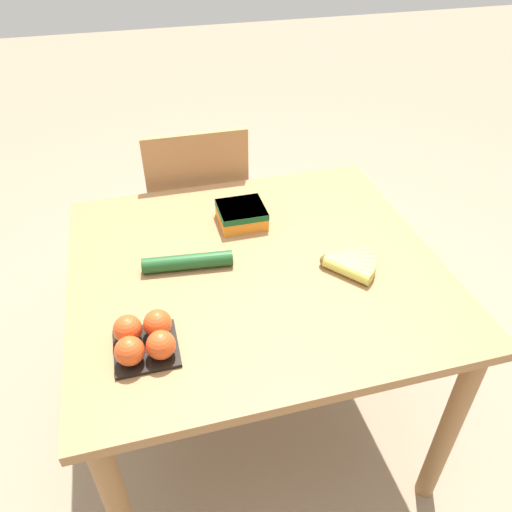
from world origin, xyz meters
name	(u,v)px	position (x,y,z in m)	size (l,w,h in m)	color
ground_plane	(256,415)	(0.00, 0.00, 0.00)	(12.00, 12.00, 0.00)	gray
dining_table	(256,291)	(0.00, 0.00, 0.65)	(1.08, 0.99, 0.75)	#9E7044
chair	(198,221)	(-0.08, 0.67, 0.49)	(0.42, 0.40, 0.94)	#A87547
banana_bunch	(349,263)	(0.25, -0.09, 0.77)	(0.16, 0.15, 0.04)	brown
tomato_pack	(144,338)	(-0.34, -0.25, 0.79)	(0.15, 0.15, 0.08)	black
carrot_bag	(241,213)	(0.01, 0.22, 0.79)	(0.15, 0.14, 0.06)	orange
cucumber_near	(188,262)	(-0.20, 0.03, 0.78)	(0.26, 0.07, 0.05)	#1E5123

